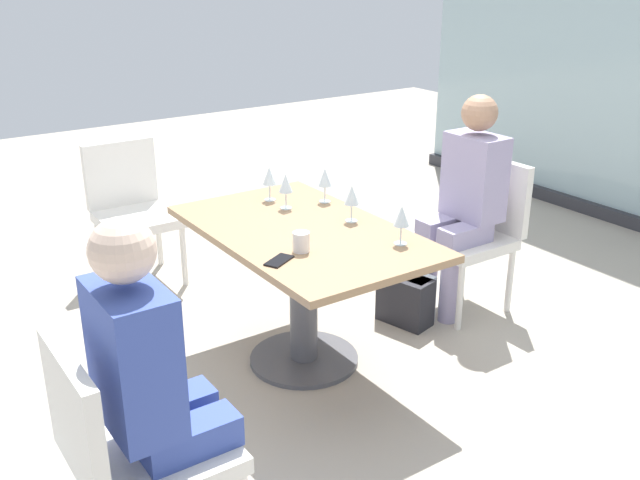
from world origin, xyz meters
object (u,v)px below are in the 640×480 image
(wine_glass_2, at_px, (286,184))
(handbag_2, at_px, (405,300))
(chair_side_end, at_px, (131,204))
(person_front_right, at_px, (155,380))
(wine_glass_3, at_px, (402,217))
(handbag_0, at_px, (406,296))
(chair_front_right, at_px, (128,445))
(wine_glass_4, at_px, (352,196))
(cell_phone_on_table, at_px, (279,261))
(dining_table_main, at_px, (303,264))
(wine_glass_1, at_px, (325,178))
(chair_near_window, at_px, (476,225))
(person_near_window, at_px, (465,195))
(coffee_cup, at_px, (301,242))
(wine_glass_0, at_px, (269,177))

(wine_glass_2, height_order, handbag_2, wine_glass_2)
(chair_side_end, distance_m, person_front_right, 2.46)
(wine_glass_3, bearing_deg, handbag_0, 135.08)
(handbag_0, xyz_separation_m, handbag_2, (0.03, -0.03, 0.00))
(chair_front_right, distance_m, wine_glass_3, 1.56)
(wine_glass_2, distance_m, wine_glass_4, 0.39)
(person_front_right, relative_size, cell_phone_on_table, 8.75)
(chair_side_end, bearing_deg, wine_glass_3, 16.63)
(dining_table_main, bearing_deg, wine_glass_1, 130.87)
(chair_near_window, xyz_separation_m, cell_phone_on_table, (0.28, -1.50, 0.24))
(dining_table_main, relative_size, chair_front_right, 1.56)
(wine_glass_2, distance_m, handbag_2, 0.99)
(chair_front_right, bearing_deg, wine_glass_1, 125.69)
(chair_near_window, xyz_separation_m, wine_glass_2, (-0.30, -1.11, 0.37))
(chair_side_end, relative_size, handbag_0, 2.90)
(person_near_window, relative_size, person_front_right, 1.00)
(chair_side_end, distance_m, person_near_window, 2.07)
(handbag_0, bearing_deg, wine_glass_3, -59.70)
(wine_glass_2, bearing_deg, chair_side_end, -161.31)
(person_front_right, distance_m, coffee_cup, 1.10)
(dining_table_main, xyz_separation_m, wine_glass_4, (0.05, 0.26, 0.32))
(handbag_2, bearing_deg, person_front_right, -79.12)
(person_front_right, xyz_separation_m, coffee_cup, (-0.58, 0.93, 0.08))
(person_front_right, distance_m, wine_glass_2, 1.64)
(dining_table_main, distance_m, coffee_cup, 0.36)
(dining_table_main, relative_size, wine_glass_3, 7.34)
(dining_table_main, relative_size, coffee_cup, 15.08)
(chair_front_right, distance_m, person_front_right, 0.23)
(wine_glass_0, relative_size, coffee_cup, 2.06)
(wine_glass_2, bearing_deg, person_front_right, -46.64)
(chair_side_end, xyz_separation_m, person_near_window, (1.51, 1.41, 0.20))
(chair_side_end, height_order, person_near_window, person_near_window)
(chair_front_right, xyz_separation_m, wine_glass_0, (-1.28, 1.29, 0.37))
(coffee_cup, bearing_deg, handbag_0, 108.33)
(handbag_0, distance_m, handbag_2, 0.05)
(wine_glass_4, xyz_separation_m, handbag_2, (-0.08, 0.45, -0.72))
(person_near_window, distance_m, wine_glass_1, 0.83)
(chair_near_window, xyz_separation_m, wine_glass_4, (0.05, -0.94, 0.37))
(person_near_window, xyz_separation_m, person_front_right, (0.81, -2.18, 0.00))
(wine_glass_4, height_order, handbag_2, wine_glass_4)
(handbag_0, bearing_deg, person_near_window, 64.64)
(wine_glass_1, height_order, cell_phone_on_table, wine_glass_1)
(wine_glass_4, relative_size, handbag_2, 0.62)
(dining_table_main, xyz_separation_m, wine_glass_2, (-0.30, 0.09, 0.32))
(chair_side_end, height_order, wine_glass_4, wine_glass_4)
(wine_glass_3, xyz_separation_m, handbag_2, (-0.45, 0.45, -0.72))
(person_near_window, bearing_deg, chair_front_right, -70.42)
(chair_side_end, relative_size, wine_glass_3, 4.70)
(chair_front_right, xyz_separation_m, wine_glass_3, (-0.40, 1.46, 0.37))
(chair_side_end, bearing_deg, wine_glass_1, 27.30)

